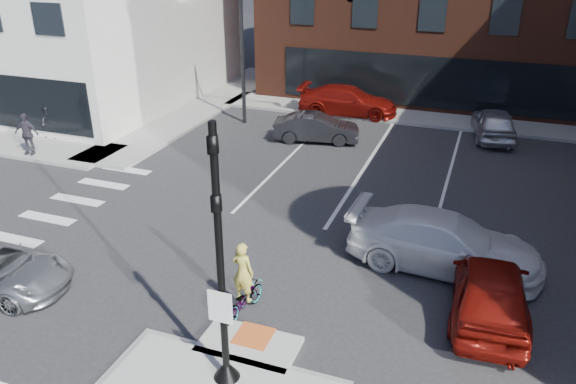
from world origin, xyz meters
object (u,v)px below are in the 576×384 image
at_px(cyclist, 244,291).
at_px(pedestrian_b, 27,134).
at_px(bg_car_red, 348,101).
at_px(bg_car_dark, 316,128).
at_px(bg_car_silver, 494,123).
at_px(red_sedan, 490,287).
at_px(pedestrian_a, 49,123).
at_px(white_pickup, 444,242).

bearing_deg(cyclist, pedestrian_b, -18.20).
bearing_deg(pedestrian_b, bg_car_red, 33.21).
bearing_deg(bg_car_dark, bg_car_red, -15.14).
bearing_deg(pedestrian_b, bg_car_silver, 16.32).
xyz_separation_m(bg_car_dark, bg_car_red, (0.30, 4.85, 0.11)).
distance_m(red_sedan, pedestrian_a, 21.55).
bearing_deg(bg_car_dark, red_sedan, -155.45).
bearing_deg(bg_car_silver, bg_car_red, -19.01).
bearing_deg(bg_car_dark, white_pickup, -155.21).
relative_size(bg_car_dark, cyclist, 1.91).
relative_size(red_sedan, cyclist, 2.23).
height_order(bg_car_red, pedestrian_a, pedestrian_a).
bearing_deg(bg_car_red, pedestrian_b, 130.27).
height_order(bg_car_dark, pedestrian_b, pedestrian_b).
bearing_deg(bg_car_red, cyclist, -177.38).
bearing_deg(red_sedan, cyclist, 16.84).
height_order(bg_car_dark, bg_car_red, bg_car_red).
bearing_deg(bg_car_silver, red_sedan, 82.53).
bearing_deg(bg_car_red, pedestrian_a, 123.49).
bearing_deg(cyclist, bg_car_red, -74.35).
bearing_deg(pedestrian_a, white_pickup, -11.51).
bearing_deg(pedestrian_b, pedestrian_a, 94.80).
xyz_separation_m(white_pickup, bg_car_red, (-6.72, 14.36, -0.04)).
height_order(red_sedan, pedestrian_a, pedestrian_a).
bearing_deg(pedestrian_a, pedestrian_b, -71.22).
xyz_separation_m(bg_car_dark, bg_car_silver, (8.02, 3.46, 0.09)).
distance_m(red_sedan, bg_car_silver, 14.92).
height_order(red_sedan, cyclist, cyclist).
distance_m(white_pickup, cyclist, 6.27).
bearing_deg(bg_car_silver, bg_car_dark, 14.51).
bearing_deg(white_pickup, pedestrian_b, 83.13).
bearing_deg(pedestrian_a, red_sedan, -15.59).
height_order(bg_car_red, pedestrian_b, pedestrian_b).
height_order(red_sedan, bg_car_red, red_sedan).
relative_size(red_sedan, bg_car_red, 0.88).
height_order(white_pickup, cyclist, cyclist).
relative_size(white_pickup, cyclist, 2.67).
height_order(pedestrian_a, pedestrian_b, pedestrian_b).
bearing_deg(pedestrian_b, cyclist, -38.29).
xyz_separation_m(red_sedan, pedestrian_a, (-20.40, 6.94, 0.15)).
bearing_deg(bg_car_red, bg_car_dark, 172.76).
distance_m(cyclist, pedestrian_b, 15.60).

